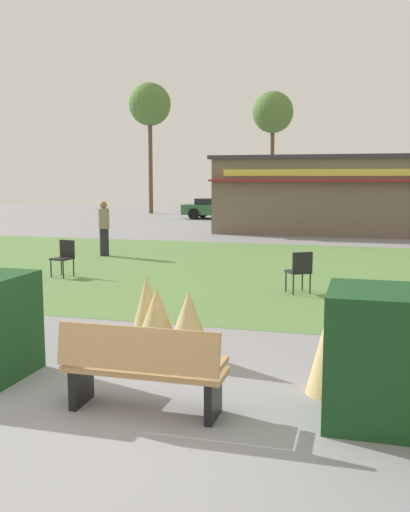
# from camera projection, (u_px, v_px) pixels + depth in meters

# --- Properties ---
(ground_plane) EXTENTS (80.00, 80.00, 0.00)m
(ground_plane) POSITION_uv_depth(u_px,v_px,m) (101.00, 429.00, 5.55)
(ground_plane) COLOR gray
(lawn_patch) EXTENTS (36.00, 12.00, 0.01)m
(lawn_patch) POSITION_uv_depth(u_px,v_px,m) (268.00, 270.00, 15.06)
(lawn_patch) COLOR #5B8442
(lawn_patch) RESTS_ON ground_plane
(park_bench) EXTENTS (1.70, 0.53, 0.95)m
(park_bench) POSITION_uv_depth(u_px,v_px,m) (142.00, 368.00, 5.87)
(park_bench) COLOR tan
(park_bench) RESTS_ON ground_plane
(ornamental_grass_behind_left) EXTENTS (0.60, 0.60, 1.23)m
(ornamental_grass_behind_left) POSITION_uv_depth(u_px,v_px,m) (334.00, 340.00, 6.40)
(ornamental_grass_behind_left) COLOR tan
(ornamental_grass_behind_left) RESTS_ON ground_plane
(ornamental_grass_behind_right) EXTENTS (0.70, 0.70, 0.96)m
(ornamental_grass_behind_right) POSITION_uv_depth(u_px,v_px,m) (189.00, 326.00, 7.53)
(ornamental_grass_behind_right) COLOR tan
(ornamental_grass_behind_right) RESTS_ON ground_plane
(ornamental_grass_behind_center) EXTENTS (0.58, 0.58, 1.08)m
(ornamental_grass_behind_center) POSITION_uv_depth(u_px,v_px,m) (147.00, 313.00, 8.02)
(ornamental_grass_behind_center) COLOR tan
(ornamental_grass_behind_center) RESTS_ON ground_plane
(ornamental_grass_behind_far) EXTENTS (0.70, 0.70, 0.95)m
(ornamental_grass_behind_far) POSITION_uv_depth(u_px,v_px,m) (157.00, 321.00, 7.81)
(ornamental_grass_behind_far) COLOR tan
(ornamental_grass_behind_far) RESTS_ON ground_plane
(food_kiosk) EXTENTS (10.89, 4.06, 3.34)m
(food_kiosk) POSITION_uv_depth(u_px,v_px,m) (340.00, 195.00, 24.80)
(food_kiosk) COLOR #6B5B4C
(food_kiosk) RESTS_ON ground_plane
(cafe_chair_west) EXTENTS (0.60, 0.60, 0.89)m
(cafe_chair_west) POSITION_uv_depth(u_px,v_px,m) (300.00, 269.00, 11.97)
(cafe_chair_west) COLOR black
(cafe_chair_west) RESTS_ON ground_plane
(cafe_chair_east) EXTENTS (0.52, 0.52, 0.89)m
(cafe_chair_east) POSITION_uv_depth(u_px,v_px,m) (64.00, 255.00, 14.07)
(cafe_chair_east) COLOR black
(cafe_chair_east) RESTS_ON ground_plane
(person_standing) EXTENTS (0.34, 0.34, 1.69)m
(person_standing) POSITION_uv_depth(u_px,v_px,m) (104.00, 228.00, 17.74)
(person_standing) COLOR #23232D
(person_standing) RESTS_ON ground_plane
(parked_car_west_slot) EXTENTS (4.23, 2.12, 1.20)m
(parked_car_west_slot) POSITION_uv_depth(u_px,v_px,m) (219.00, 208.00, 33.75)
(parked_car_west_slot) COLOR #2D6638
(parked_car_west_slot) RESTS_ON ground_plane
(parked_car_center_slot) EXTENTS (4.36, 2.38, 1.20)m
(parked_car_center_slot) POSITION_uv_depth(u_px,v_px,m) (307.00, 209.00, 32.39)
(parked_car_center_slot) COLOR #B7BABF
(parked_car_center_slot) RESTS_ON ground_plane
(parked_car_east_slot) EXTENTS (4.28, 2.22, 1.20)m
(parked_car_east_slot) POSITION_uv_depth(u_px,v_px,m) (402.00, 211.00, 31.04)
(parked_car_east_slot) COLOR maroon
(parked_car_east_slot) RESTS_ON ground_plane
(tree_left_bg) EXTENTS (2.80, 2.80, 8.22)m
(tree_left_bg) POSITION_uv_depth(u_px,v_px,m) (273.00, 113.00, 39.11)
(tree_left_bg) COLOR brown
(tree_left_bg) RESTS_ON ground_plane
(tree_right_bg) EXTENTS (2.80, 2.80, 8.62)m
(tree_right_bg) POSITION_uv_depth(u_px,v_px,m) (150.00, 106.00, 38.04)
(tree_right_bg) COLOR brown
(tree_right_bg) RESTS_ON ground_plane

